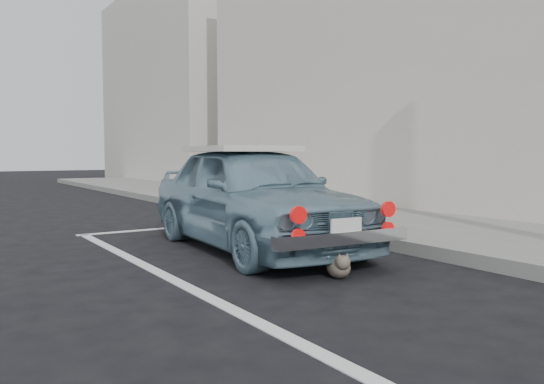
% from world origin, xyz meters
% --- Properties ---
extents(building_far, '(3.50, 10.00, 8.00)m').
position_xyz_m(building_far, '(6.35, 20.00, 4.00)').
color(building_far, beige).
rests_on(building_far, ground).
extents(pline_front, '(3.00, 0.12, 0.01)m').
position_xyz_m(pline_front, '(0.50, 6.50, 0.00)').
color(pline_front, silver).
rests_on(pline_front, ground).
extents(pline_side, '(0.12, 7.00, 0.01)m').
position_xyz_m(pline_side, '(-0.90, 3.00, 0.00)').
color(pline_side, silver).
rests_on(pline_side, ground).
extents(retro_coupe, '(1.80, 3.86, 1.28)m').
position_xyz_m(retro_coupe, '(0.56, 4.28, 0.65)').
color(retro_coupe, '#6F93A5').
rests_on(retro_coupe, ground).
extents(cat, '(0.33, 0.44, 0.26)m').
position_xyz_m(cat, '(0.41, 2.51, 0.12)').
color(cat, '#62574B').
rests_on(cat, ground).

